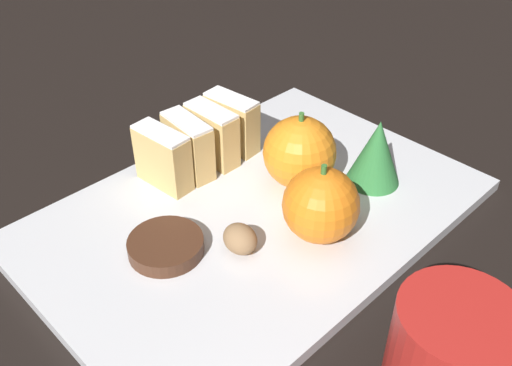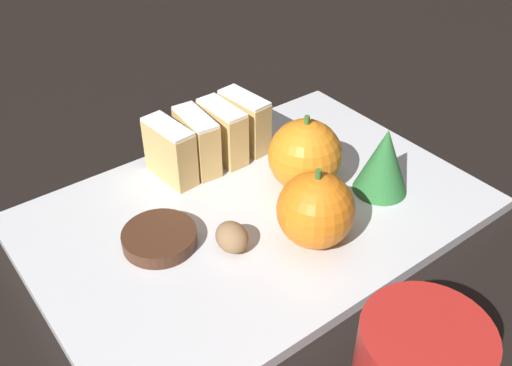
{
  "view_description": "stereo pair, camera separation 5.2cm",
  "coord_description": "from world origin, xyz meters",
  "px_view_note": "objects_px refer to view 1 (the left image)",
  "views": [
    {
      "loc": [
        0.3,
        -0.29,
        0.36
      ],
      "look_at": [
        0.0,
        0.0,
        0.04
      ],
      "focal_mm": 40.0,
      "sensor_mm": 36.0,
      "label": 1
    },
    {
      "loc": [
        0.33,
        -0.25,
        0.36
      ],
      "look_at": [
        0.0,
        0.0,
        0.04
      ],
      "focal_mm": 40.0,
      "sensor_mm": 36.0,
      "label": 2
    }
  ],
  "objects_px": {
    "coffee_mug": "(452,358)",
    "walnut": "(240,239)",
    "orange_near": "(321,205)",
    "orange_far": "(299,152)",
    "chocolate_cookie": "(166,246)"
  },
  "relations": [
    {
      "from": "walnut",
      "to": "orange_far",
      "type": "bearing_deg",
      "value": 106.55
    },
    {
      "from": "orange_far",
      "to": "coffee_mug",
      "type": "xyz_separation_m",
      "value": [
        0.23,
        -0.1,
        -0.0
      ]
    },
    {
      "from": "coffee_mug",
      "to": "walnut",
      "type": "bearing_deg",
      "value": -177.85
    },
    {
      "from": "orange_far",
      "to": "walnut",
      "type": "distance_m",
      "value": 0.12
    },
    {
      "from": "chocolate_cookie",
      "to": "coffee_mug",
      "type": "bearing_deg",
      "value": 12.8
    },
    {
      "from": "orange_near",
      "to": "walnut",
      "type": "relative_size",
      "value": 2.33
    },
    {
      "from": "chocolate_cookie",
      "to": "walnut",
      "type": "bearing_deg",
      "value": 46.87
    },
    {
      "from": "orange_far",
      "to": "walnut",
      "type": "xyz_separation_m",
      "value": [
        0.03,
        -0.11,
        -0.02
      ]
    },
    {
      "from": "orange_near",
      "to": "orange_far",
      "type": "height_order",
      "value": "orange_far"
    },
    {
      "from": "orange_near",
      "to": "orange_far",
      "type": "xyz_separation_m",
      "value": [
        -0.07,
        0.05,
        0.0
      ]
    },
    {
      "from": "walnut",
      "to": "chocolate_cookie",
      "type": "bearing_deg",
      "value": -133.13
    },
    {
      "from": "orange_near",
      "to": "walnut",
      "type": "height_order",
      "value": "orange_near"
    },
    {
      "from": "coffee_mug",
      "to": "chocolate_cookie",
      "type": "bearing_deg",
      "value": -167.2
    },
    {
      "from": "chocolate_cookie",
      "to": "orange_far",
      "type": "bearing_deg",
      "value": 85.86
    },
    {
      "from": "orange_near",
      "to": "coffee_mug",
      "type": "height_order",
      "value": "orange_near"
    }
  ]
}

